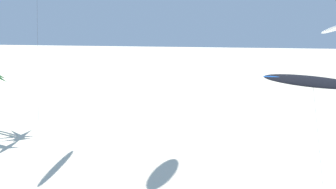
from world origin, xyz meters
The scene contains 1 object.
flying_kite_0 centered at (9.75, 26.97, 7.66)m, with size 6.98×6.34×8.39m.
Camera 1 is at (3.75, -2.07, 12.32)m, focal length 43.09 mm.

